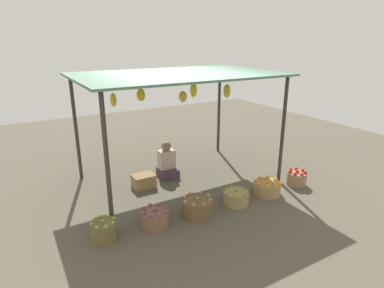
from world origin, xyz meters
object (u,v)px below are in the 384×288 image
object	(u,v)px
basket_purple_onions	(155,218)
basket_oranges	(267,188)
basket_green_chilies	(236,198)
vendor_person	(167,163)
basket_red_tomatoes	(297,178)
basket_potatoes	(197,207)
basket_limes	(104,231)
wooden_crate_near_vendor	(144,181)

from	to	relation	value
basket_purple_onions	basket_oranges	distance (m)	2.30
basket_green_chilies	basket_oranges	distance (m)	0.75
vendor_person	basket_red_tomatoes	distance (m)	2.69
basket_potatoes	basket_green_chilies	bearing A→B (deg)	-0.86
basket_potatoes	basket_red_tomatoes	world-z (taller)	basket_potatoes
vendor_person	basket_limes	size ratio (longest dim) A/B	2.06
basket_purple_onions	wooden_crate_near_vendor	xyz separation A→B (m)	(0.38, 1.42, -0.01)
basket_red_tomatoes	wooden_crate_near_vendor	bearing A→B (deg)	151.69
basket_limes	basket_potatoes	bearing A→B (deg)	-3.31
basket_purple_onions	basket_limes	bearing A→B (deg)	176.66
basket_red_tomatoes	wooden_crate_near_vendor	distance (m)	3.08
basket_potatoes	basket_oranges	distance (m)	1.56
basket_green_chilies	basket_red_tomatoes	size ratio (longest dim) A/B	1.20
basket_purple_onions	basket_green_chilies	size ratio (longest dim) A/B	0.95
basket_limes	basket_potatoes	distance (m)	1.55
basket_purple_onions	basket_red_tomatoes	distance (m)	3.10
basket_limes	basket_red_tomatoes	world-z (taller)	basket_limes
basket_limes	wooden_crate_near_vendor	xyz separation A→B (m)	(1.18, 1.37, -0.02)
basket_purple_onions	wooden_crate_near_vendor	world-z (taller)	basket_purple_onions
basket_oranges	wooden_crate_near_vendor	distance (m)	2.41
basket_purple_onions	basket_green_chilies	bearing A→B (deg)	-2.02
vendor_person	basket_red_tomatoes	xyz separation A→B (m)	(2.07, -1.71, -0.15)
basket_green_chilies	wooden_crate_near_vendor	bearing A→B (deg)	128.53
basket_red_tomatoes	basket_oranges	bearing A→B (deg)	179.73
basket_purple_onions	basket_oranges	size ratio (longest dim) A/B	0.86
basket_oranges	wooden_crate_near_vendor	bearing A→B (deg)	142.80
basket_potatoes	basket_green_chilies	world-z (taller)	basket_potatoes
vendor_person	basket_limes	bearing A→B (deg)	-138.39
basket_red_tomatoes	basket_potatoes	bearing A→B (deg)	179.94
vendor_person	basket_oranges	bearing A→B (deg)	-53.12
basket_limes	basket_potatoes	world-z (taller)	basket_potatoes
vendor_person	basket_potatoes	bearing A→B (deg)	-99.20
basket_purple_onions	basket_green_chilies	xyz separation A→B (m)	(1.55, -0.05, -0.02)
basket_green_chilies	basket_oranges	size ratio (longest dim) A/B	0.90
vendor_person	basket_green_chilies	xyz separation A→B (m)	(0.53, -1.72, -0.18)
wooden_crate_near_vendor	basket_purple_onions	bearing A→B (deg)	-104.99
basket_limes	basket_red_tomatoes	xyz separation A→B (m)	(3.89, -0.09, -0.01)
basket_potatoes	wooden_crate_near_vendor	world-z (taller)	basket_potatoes
basket_limes	basket_red_tomatoes	size ratio (longest dim) A/B	0.98
vendor_person	basket_potatoes	xyz separation A→B (m)	(-0.28, -1.71, -0.15)
wooden_crate_near_vendor	basket_potatoes	bearing A→B (deg)	-75.92
basket_potatoes	basket_red_tomatoes	distance (m)	2.35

